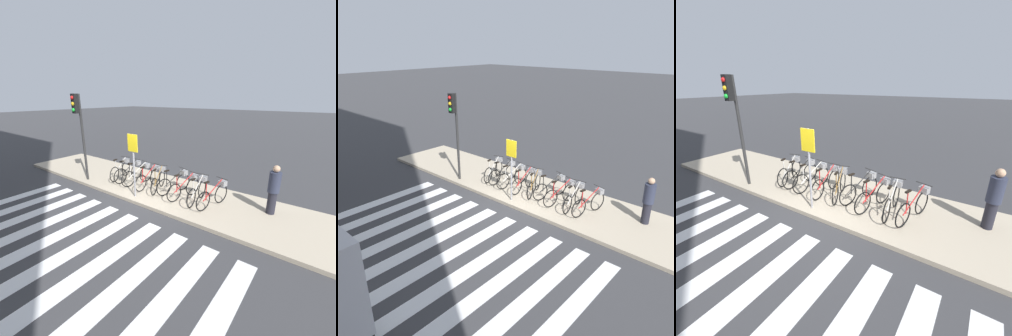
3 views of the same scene
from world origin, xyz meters
The scene contains 14 objects.
ground_plane centered at (0.00, 0.00, 0.00)m, with size 120.00×120.00×0.00m, color #38383A.
sidewalk centered at (0.00, 1.46, 0.06)m, with size 15.40×2.92×0.12m.
parked_bicycle_0 centered at (-2.24, 1.38, 0.55)m, with size 0.55×1.52×0.96m.
parked_bicycle_1 centered at (-1.69, 1.40, 0.55)m, with size 0.46×1.56×0.96m.
parked_bicycle_2 centered at (-1.13, 1.34, 0.55)m, with size 0.46×1.55×0.96m.
parked_bicycle_3 centered at (-0.52, 1.32, 0.55)m, with size 0.46×1.57×0.96m.
parked_bicycle_4 centered at (-0.06, 1.33, 0.55)m, with size 0.64×1.49×0.96m.
parked_bicycle_5 centered at (0.62, 1.50, 0.55)m, with size 0.60×1.51×0.96m.
parked_bicycle_6 centered at (1.17, 1.31, 0.55)m, with size 0.54×1.53×0.96m.
parked_bicycle_7 centered at (1.68, 1.32, 0.55)m, with size 0.46×1.56×0.96m.
parked_bicycle_8 centered at (2.28, 1.33, 0.55)m, with size 0.54×1.53×0.96m.
pedestrian centered at (3.93, 1.91, 0.93)m, with size 0.34×0.34×1.56m.
traffic_light centered at (-3.31, 0.24, 2.71)m, with size 0.24×0.40×3.60m.
sign_post centered at (-0.35, 0.29, 1.68)m, with size 0.44×0.07×2.29m.
Camera 1 is at (5.08, -5.05, 3.61)m, focal length 24.00 mm.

